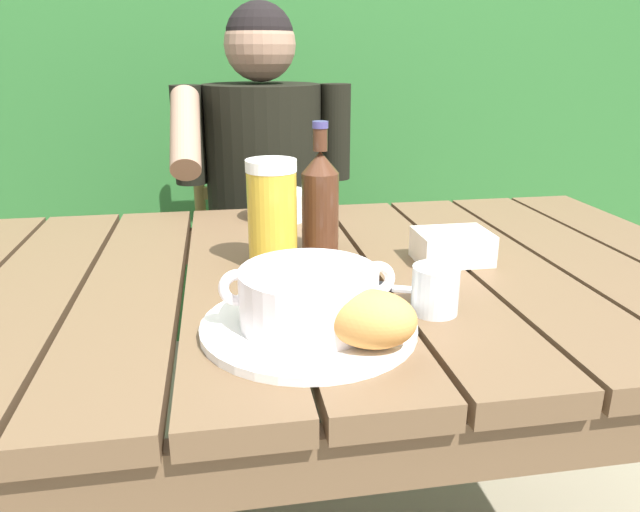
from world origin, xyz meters
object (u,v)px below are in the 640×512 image
object	(u,v)px
bread_roll	(372,319)
butter_tub	(452,246)
serving_plate	(309,326)
beer_glass	(272,214)
person_eating	(265,192)
soup_bowl	(309,295)
diner_bowl	(278,205)
water_glass_small	(435,290)
table_knife	(391,288)
beer_bottle	(320,200)
chair_near_diner	(263,249)

from	to	relation	value
bread_roll	butter_tub	bearing A→B (deg)	54.27
serving_plate	beer_glass	size ratio (longest dim) A/B	1.56
beer_glass	butter_tub	distance (m)	0.32
person_eating	bread_roll	world-z (taller)	person_eating
person_eating	bread_roll	distance (m)	0.99
soup_bowl	diner_bowl	bearing A→B (deg)	88.25
water_glass_small	table_knife	size ratio (longest dim) A/B	0.44
beer_glass	diner_bowl	xyz separation A→B (m)	(0.04, 0.31, -0.06)
person_eating	table_knife	size ratio (longest dim) A/B	7.76
soup_bowl	butter_tub	size ratio (longest dim) A/B	1.83
bread_roll	table_knife	size ratio (longest dim) A/B	0.88
bread_roll	butter_tub	size ratio (longest dim) A/B	1.07
bread_roll	serving_plate	bearing A→B (deg)	130.60
butter_tub	water_glass_small	bearing A→B (deg)	-117.16
bread_roll	diner_bowl	distance (m)	0.66
beer_bottle	water_glass_small	world-z (taller)	beer_bottle
serving_plate	bread_roll	distance (m)	0.11
butter_tub	diner_bowl	world-z (taller)	diner_bowl
bread_roll	beer_bottle	world-z (taller)	beer_bottle
bread_roll	table_knife	distance (m)	0.22
water_glass_small	table_knife	world-z (taller)	water_glass_small
soup_bowl	table_knife	distance (m)	0.20
water_glass_small	table_knife	distance (m)	0.10
beer_glass	water_glass_small	bearing A→B (deg)	-48.30
chair_near_diner	bread_roll	world-z (taller)	chair_near_diner
person_eating	butter_tub	size ratio (longest dim) A/B	9.44
bread_roll	soup_bowl	bearing A→B (deg)	130.60
serving_plate	butter_tub	world-z (taller)	butter_tub
soup_bowl	water_glass_small	size ratio (longest dim) A/B	3.39
table_knife	diner_bowl	distance (m)	0.47
serving_plate	beer_bottle	distance (m)	0.34
beer_bottle	butter_tub	distance (m)	0.25
water_glass_small	butter_tub	size ratio (longest dim) A/B	0.54
butter_tub	table_knife	distance (m)	0.19
chair_near_diner	person_eating	xyz separation A→B (m)	(-0.00, -0.20, 0.23)
bread_roll	table_knife	bearing A→B (deg)	67.63
chair_near_diner	person_eating	bearing A→B (deg)	-90.84
serving_plate	beer_bottle	size ratio (longest dim) A/B	1.21
beer_bottle	beer_glass	bearing A→B (deg)	-146.73
soup_bowl	serving_plate	bearing A→B (deg)	90.00
person_eating	diner_bowl	world-z (taller)	person_eating
beer_glass	table_knife	distance (m)	0.24
butter_tub	table_knife	world-z (taller)	butter_tub
chair_near_diner	diner_bowl	world-z (taller)	chair_near_diner
beer_glass	water_glass_small	world-z (taller)	beer_glass
serving_plate	table_knife	size ratio (longest dim) A/B	1.86
table_knife	butter_tub	bearing A→B (deg)	38.84
person_eating	serving_plate	distance (m)	0.91
chair_near_diner	butter_tub	bearing A→B (deg)	-72.51
chair_near_diner	beer_glass	distance (m)	0.91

